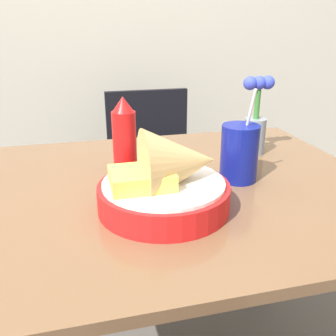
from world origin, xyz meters
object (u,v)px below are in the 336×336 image
at_px(chair_far_window, 152,162).
at_px(food_basket, 169,181).
at_px(ketchup_bottle, 124,138).
at_px(drink_cup, 239,155).
at_px(flower_vase, 256,120).

relative_size(chair_far_window, food_basket, 2.89).
relative_size(ketchup_bottle, drink_cup, 0.88).
xyz_separation_m(chair_far_window, food_basket, (-0.16, -0.96, 0.32)).
height_order(drink_cup, flower_vase, drink_cup).
bearing_deg(ketchup_bottle, flower_vase, 10.35).
relative_size(chair_far_window, flower_vase, 3.49).
bearing_deg(food_basket, drink_cup, 27.50).
xyz_separation_m(chair_far_window, flower_vase, (0.19, -0.66, 0.36)).
distance_m(chair_far_window, flower_vase, 0.78).
distance_m(food_basket, flower_vase, 0.46).
bearing_deg(flower_vase, chair_far_window, 105.90).
bearing_deg(flower_vase, ketchup_bottle, -169.65).
distance_m(ketchup_bottle, flower_vase, 0.42).
height_order(food_basket, flower_vase, flower_vase).
height_order(food_basket, ketchup_bottle, ketchup_bottle).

